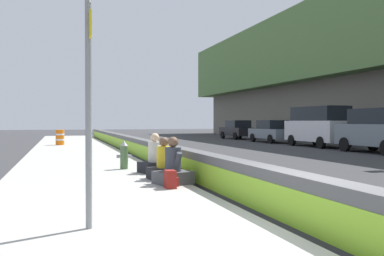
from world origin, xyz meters
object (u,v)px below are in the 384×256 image
seated_person_rear (155,160)px  parked_car_third (380,130)px  seated_person_middle (164,166)px  parked_car_midline (272,131)px  fire_hydrant (124,155)px  route_sign_post (89,79)px  backpack (171,179)px  parked_car_far (238,130)px  seated_person_foreground (173,169)px  parked_car_fourth (319,126)px  construction_barrel (60,137)px

seated_person_rear → parked_car_third: parked_car_third is taller
seated_person_middle → parked_car_midline: bearing=-34.9°
seated_person_middle → parked_car_third: (7.09, -13.00, 0.71)m
seated_person_middle → fire_hydrant: bearing=14.4°
route_sign_post → fire_hydrant: bearing=-11.9°
backpack → parked_car_far: parked_car_far is taller
parked_car_far → fire_hydrant: bearing=148.9°
fire_hydrant → seated_person_foreground: size_ratio=0.78×
seated_person_rear → parked_car_far: (23.70, -12.88, 0.37)m
route_sign_post → seated_person_foreground: 4.62m
seated_person_middle → parked_car_midline: size_ratio=0.24×
route_sign_post → parked_car_midline: route_sign_post is taller
parked_car_third → parked_car_fourth: bearing=-2.0°
parked_car_far → route_sign_post: bearing=153.0°
backpack → parked_car_midline: (20.04, -13.14, 0.53)m
seated_person_rear → backpack: (-2.93, 0.28, -0.16)m
construction_barrel → seated_person_rear: bearing=-170.5°
backpack → parked_car_midline: size_ratio=0.09×
backpack → construction_barrel: 18.88m
seated_person_foreground → parked_car_far: size_ratio=0.25×
parked_car_fourth → seated_person_foreground: bearing=136.0°
seated_person_rear → parked_car_midline: parked_car_midline is taller
backpack → construction_barrel: size_ratio=0.42×
parked_car_fourth → parked_car_midline: (5.77, 0.26, -0.49)m
seated_person_foreground → construction_barrel: (18.12, 2.58, 0.13)m
fire_hydrant → parked_car_midline: bearing=-40.4°
seated_person_middle → backpack: (-1.53, 0.21, -0.14)m
route_sign_post → parked_car_midline: (23.14, -15.10, -1.35)m
seated_person_foreground → seated_person_rear: seated_person_rear is taller
construction_barrel → parked_car_third: size_ratio=0.20×
backpack → route_sign_post: bearing=147.6°
seated_person_foreground → construction_barrel: seated_person_foreground is taller
parked_car_far → seated_person_middle: bearing=152.7°
route_sign_post → seated_person_rear: route_sign_post is taller
seated_person_middle → backpack: 1.55m
seated_person_rear → parked_car_far: 26.98m
backpack → parked_car_far: bearing=-26.3°
parked_car_fourth → parked_car_far: parked_car_fourth is taller
parked_car_far → parked_car_third: bearing=-179.9°
backpack → construction_barrel: construction_barrel is taller
route_sign_post → backpack: 4.11m
backpack → construction_barrel: (18.73, 2.36, 0.28)m
parked_car_fourth → parked_car_far: bearing=1.1°
route_sign_post → fire_hydrant: (7.19, -1.51, -1.62)m
fire_hydrant → parked_car_third: parked_car_third is taller
seated_person_rear → parked_car_midline: 21.41m
backpack → parked_car_third: parked_car_third is taller
seated_person_rear → route_sign_post: bearing=159.6°
parked_car_third → parked_car_midline: parked_car_third is taller
parked_car_midline → parked_car_far: (6.59, -0.02, 0.00)m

